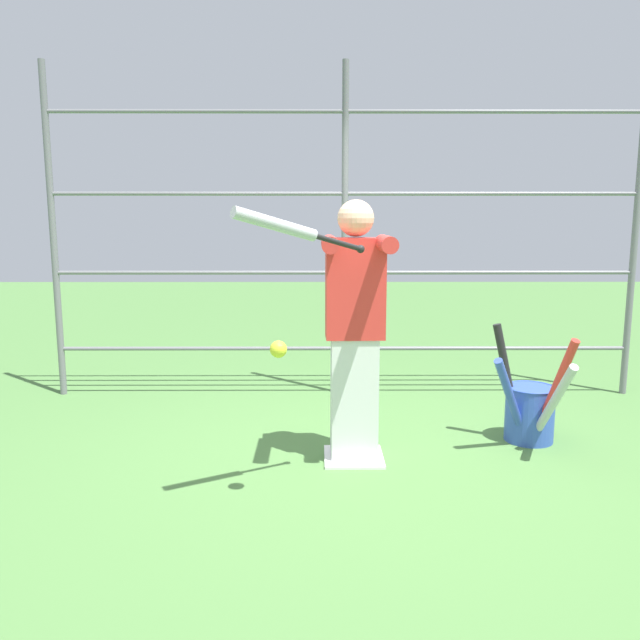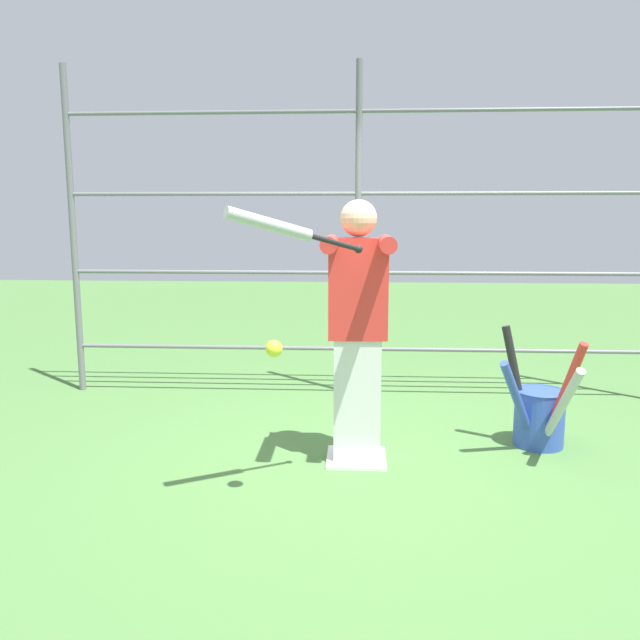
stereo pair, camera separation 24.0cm
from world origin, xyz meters
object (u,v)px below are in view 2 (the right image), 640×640
at_px(batter, 358,324).
at_px(bat_bucket, 539,414).
at_px(baseball_bat_swinging, 282,228).
at_px(softball_in_flight, 274,349).

relative_size(batter, bat_bucket, 2.01).
height_order(baseball_bat_swinging, softball_in_flight, baseball_bat_swinging).
distance_m(baseball_bat_swinging, bat_bucket, 2.41).
xyz_separation_m(batter, softball_in_flight, (0.46, 0.67, -0.03)).
bearing_deg(batter, softball_in_flight, 55.43).
bearing_deg(baseball_bat_swinging, batter, -119.17).
bearing_deg(baseball_bat_swinging, softball_in_flight, -45.65).
relative_size(baseball_bat_swinging, softball_in_flight, 7.44).
xyz_separation_m(baseball_bat_swinging, softball_in_flight, (0.06, -0.06, -0.66)).
bearing_deg(bat_bucket, baseball_bat_swinging, 31.87).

